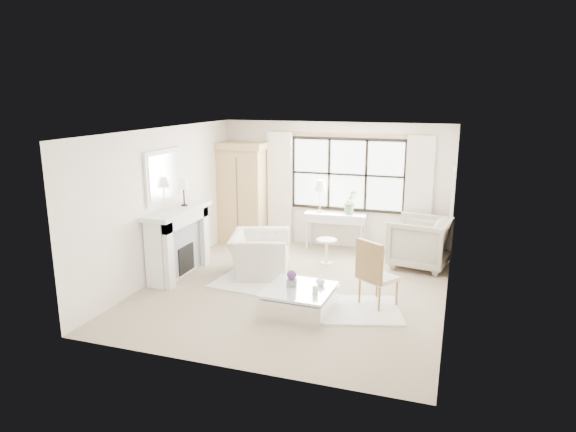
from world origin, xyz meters
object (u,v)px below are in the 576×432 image
(console_table, at_px, (335,231))
(coffee_table, at_px, (299,300))
(club_armchair, at_px, (260,254))
(armoire, at_px, (243,192))

(console_table, distance_m, coffee_table, 3.37)
(console_table, xyz_separation_m, club_armchair, (-0.96, -1.96, -0.02))
(club_armchair, relative_size, coffee_table, 1.14)
(club_armchair, bearing_deg, console_table, -41.57)
(console_table, distance_m, club_armchair, 2.18)
(armoire, xyz_separation_m, console_table, (2.12, 0.06, -0.74))
(console_table, height_order, coffee_table, console_table)
(console_table, xyz_separation_m, coffee_table, (0.24, -3.35, -0.22))
(console_table, bearing_deg, armoire, 177.14)
(armoire, bearing_deg, coffee_table, -53.75)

